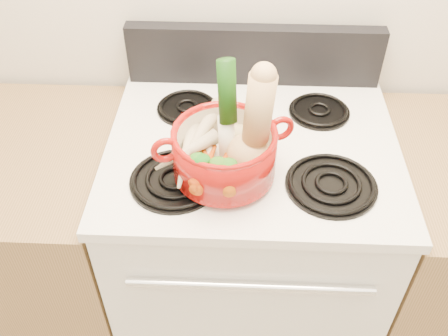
{
  "coord_description": "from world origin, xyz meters",
  "views": [
    {
      "loc": [
        -0.03,
        0.37,
        1.81
      ],
      "look_at": [
        -0.07,
        1.24,
        1.0
      ],
      "focal_mm": 40.0,
      "sensor_mm": 36.0,
      "label": 1
    }
  ],
  "objects_px": {
    "dutch_oven": "(224,152)",
    "squash": "(252,125)",
    "stove_body": "(247,255)",
    "leek": "(227,114)"
  },
  "relations": [
    {
      "from": "stove_body",
      "to": "squash",
      "type": "height_order",
      "value": "squash"
    },
    {
      "from": "dutch_oven",
      "to": "leek",
      "type": "distance_m",
      "value": 0.1
    },
    {
      "from": "leek",
      "to": "stove_body",
      "type": "bearing_deg",
      "value": 44.15
    },
    {
      "from": "stove_body",
      "to": "dutch_oven",
      "type": "xyz_separation_m",
      "value": [
        -0.07,
        -0.14,
        0.57
      ]
    },
    {
      "from": "stove_body",
      "to": "squash",
      "type": "distance_m",
      "value": 0.68
    },
    {
      "from": "dutch_oven",
      "to": "squash",
      "type": "relative_size",
      "value": 0.94
    },
    {
      "from": "dutch_oven",
      "to": "squash",
      "type": "height_order",
      "value": "squash"
    },
    {
      "from": "dutch_oven",
      "to": "squash",
      "type": "bearing_deg",
      "value": -30.57
    },
    {
      "from": "stove_body",
      "to": "dutch_oven",
      "type": "relative_size",
      "value": 3.72
    },
    {
      "from": "squash",
      "to": "stove_body",
      "type": "bearing_deg",
      "value": 104.48
    }
  ]
}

